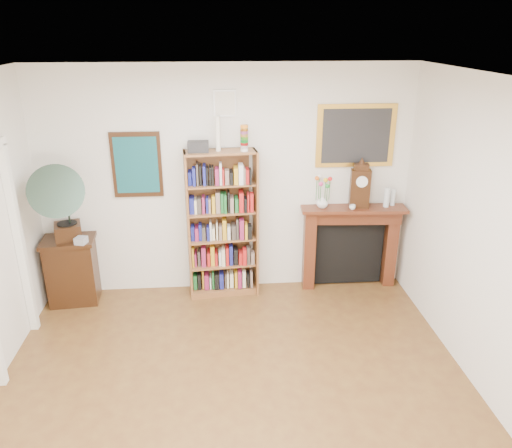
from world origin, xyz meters
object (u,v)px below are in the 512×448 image
(flower_vase, at_px, (322,202))
(bottle_left, at_px, (387,197))
(bookshelf, at_px, (222,217))
(side_cabinet, at_px, (72,270))
(cd_stack, at_px, (81,240))
(gramophone, at_px, (58,199))
(bottle_right, at_px, (393,198))
(mantel_clock, at_px, (360,186))
(fireplace, at_px, (350,239))
(teacup, at_px, (352,207))

(flower_vase, relative_size, bottle_left, 0.64)
(bookshelf, height_order, side_cabinet, bookshelf)
(bookshelf, bearing_deg, cd_stack, -178.29)
(side_cabinet, relative_size, gramophone, 0.85)
(flower_vase, bearing_deg, bottle_right, 1.08)
(flower_vase, relative_size, bottle_right, 0.77)
(side_cabinet, relative_size, mantel_clock, 1.51)
(bookshelf, height_order, gramophone, bookshelf)
(cd_stack, bearing_deg, fireplace, 5.14)
(side_cabinet, xyz_separation_m, cd_stack, (0.20, -0.15, 0.45))
(gramophone, bearing_deg, cd_stack, -19.30)
(cd_stack, bearing_deg, bottle_right, 4.21)
(bottle_right, bearing_deg, mantel_clock, -176.07)
(gramophone, distance_m, cd_stack, 0.54)
(fireplace, distance_m, cd_stack, 3.28)
(mantel_clock, bearing_deg, teacup, -131.02)
(side_cabinet, bearing_deg, bottle_left, -3.65)
(cd_stack, relative_size, flower_vase, 0.78)
(bottle_left, bearing_deg, flower_vase, 177.76)
(side_cabinet, bearing_deg, gramophone, -90.45)
(bookshelf, xyz_separation_m, bottle_right, (2.12, 0.06, 0.17))
(fireplace, distance_m, teacup, 0.50)
(bookshelf, xyz_separation_m, side_cabinet, (-1.83, -0.07, -0.61))
(mantel_clock, height_order, teacup, mantel_clock)
(fireplace, xyz_separation_m, bottle_right, (0.50, -0.02, 0.55))
(side_cabinet, relative_size, flower_vase, 5.38)
(gramophone, bearing_deg, fireplace, -11.56)
(cd_stack, bearing_deg, bookshelf, 7.61)
(bottle_left, bearing_deg, bookshelf, -179.70)
(bookshelf, height_order, mantel_clock, bookshelf)
(side_cabinet, relative_size, teacup, 10.69)
(fireplace, bearing_deg, bottle_right, 2.02)
(gramophone, distance_m, bottle_left, 3.85)
(bookshelf, xyz_separation_m, cd_stack, (-1.63, -0.22, -0.16))
(cd_stack, height_order, bottle_left, bottle_left)
(bottle_left, bearing_deg, teacup, -170.89)
(bottle_right, bearing_deg, bookshelf, -178.42)
(bookshelf, bearing_deg, mantel_clock, -4.93)
(fireplace, relative_size, cd_stack, 10.93)
(flower_vase, bearing_deg, side_cabinet, -177.93)
(bottle_right, bearing_deg, fireplace, 178.10)
(mantel_clock, relative_size, flower_vase, 3.56)
(fireplace, distance_m, flower_vase, 0.66)
(side_cabinet, xyz_separation_m, bottle_right, (3.95, 0.13, 0.78))
(bottle_left, relative_size, bottle_right, 1.20)
(bookshelf, distance_m, mantel_clock, 1.72)
(side_cabinet, bearing_deg, mantel_clock, -3.25)
(bookshelf, relative_size, teacup, 27.32)
(flower_vase, relative_size, teacup, 1.99)
(side_cabinet, xyz_separation_m, gramophone, (0.01, -0.14, 0.96))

